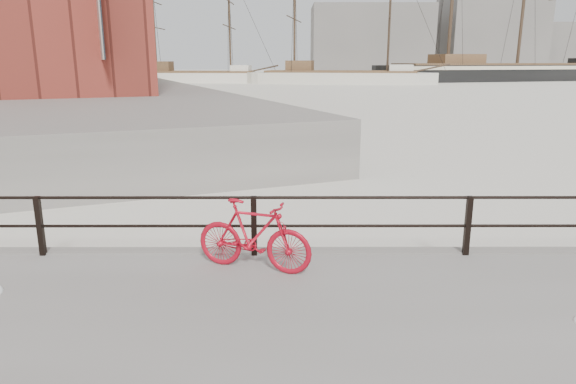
% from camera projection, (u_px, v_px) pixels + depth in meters
% --- Properties ---
extents(ground, '(400.00, 400.00, 0.00)m').
position_uv_depth(ground, '(460.00, 270.00, 8.74)').
color(ground, white).
rests_on(ground, ground).
extents(far_quay, '(78.44, 148.07, 1.80)m').
position_uv_depth(far_quay, '(44.00, 78.00, 78.18)').
color(far_quay, gray).
rests_on(far_quay, ground).
extents(guardrail, '(28.00, 0.10, 1.00)m').
position_uv_depth(guardrail, '(468.00, 226.00, 8.39)').
color(guardrail, black).
rests_on(guardrail, promenade).
extents(bicycle, '(1.82, 0.86, 1.11)m').
position_uv_depth(bicycle, '(254.00, 235.00, 7.77)').
color(bicycle, '#B00B1D').
rests_on(bicycle, promenade).
extents(barque_black, '(64.82, 36.14, 34.77)m').
position_uv_depth(barque_black, '(515.00, 81.00, 91.33)').
color(barque_black, black).
rests_on(barque_black, ground).
extents(schooner_mid, '(33.33, 18.64, 22.41)m').
position_uv_depth(schooner_mid, '(340.00, 84.00, 79.59)').
color(schooner_mid, beige).
rests_on(schooner_mid, ground).
extents(schooner_left, '(27.38, 13.52, 20.12)m').
position_uv_depth(schooner_left, '(194.00, 82.00, 84.02)').
color(schooner_left, silver).
rests_on(schooner_left, ground).
extents(workboat_near, '(12.46, 9.24, 7.00)m').
position_uv_depth(workboat_near, '(45.00, 105.00, 41.60)').
color(workboat_near, black).
rests_on(workboat_near, ground).
extents(apartment_brick, '(27.87, 22.90, 21.20)m').
position_uv_depth(apartment_brick, '(36.00, 16.00, 106.01)').
color(apartment_brick, brown).
rests_on(apartment_brick, far_quay).
extents(industrial_west, '(32.00, 18.00, 18.00)m').
position_uv_depth(industrial_west, '(370.00, 40.00, 142.15)').
color(industrial_west, gray).
rests_on(industrial_west, ground).
extents(industrial_mid, '(26.00, 20.00, 24.00)m').
position_uv_depth(industrial_mid, '(490.00, 30.00, 146.31)').
color(industrial_mid, gray).
rests_on(industrial_mid, ground).
extents(industrial_east, '(20.00, 16.00, 14.00)m').
position_uv_depth(industrial_east, '(559.00, 48.00, 152.44)').
color(industrial_east, gray).
rests_on(industrial_east, ground).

